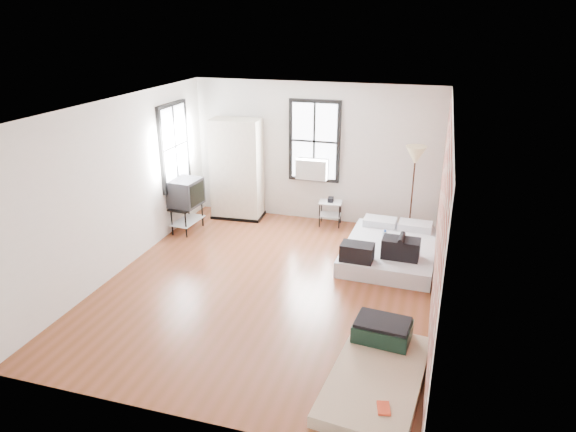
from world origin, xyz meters
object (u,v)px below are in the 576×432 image
(mattress_bare, at_px, (378,366))
(wardrobe, at_px, (237,170))
(tv_stand, at_px, (186,194))
(mattress_main, at_px, (390,249))
(side_table, at_px, (330,207))
(floor_lamp, at_px, (415,160))

(mattress_bare, xyz_separation_m, wardrobe, (-3.49, 4.37, 0.90))
(wardrobe, distance_m, tv_stand, 1.24)
(mattress_main, height_order, tv_stand, tv_stand)
(mattress_bare, height_order, tv_stand, tv_stand)
(tv_stand, bearing_deg, side_table, 26.77)
(mattress_bare, height_order, side_table, side_table)
(mattress_main, xyz_separation_m, wardrobe, (-3.29, 1.17, 0.85))
(floor_lamp, bearing_deg, mattress_bare, -90.56)
(mattress_main, distance_m, floor_lamp, 1.78)
(wardrobe, relative_size, floor_lamp, 1.18)
(wardrobe, height_order, floor_lamp, wardrobe)
(mattress_main, relative_size, mattress_bare, 1.07)
(mattress_bare, relative_size, side_table, 3.35)
(mattress_bare, distance_m, side_table, 4.70)
(mattress_bare, bearing_deg, mattress_main, 99.44)
(side_table, bearing_deg, mattress_bare, -70.98)
(mattress_main, xyz_separation_m, mattress_bare, (0.20, -3.20, -0.06))
(mattress_bare, bearing_deg, wardrobe, 134.51)
(side_table, relative_size, tv_stand, 0.56)
(wardrobe, xyz_separation_m, tv_stand, (-0.67, -1.01, -0.27))
(mattress_bare, bearing_deg, side_table, 114.87)
(mattress_bare, height_order, wardrobe, wardrobe)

